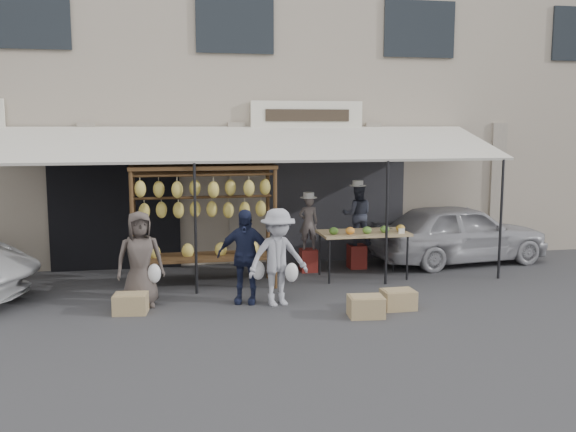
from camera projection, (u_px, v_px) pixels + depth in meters
name	position (u px, v px, depth m)	size (l,w,h in m)	color
ground_plane	(263.00, 308.00, 10.38)	(90.00, 90.00, 0.00)	#2D2D30
shophouse	(222.00, 97.00, 16.18)	(24.00, 6.15, 7.30)	gray
awning	(244.00, 145.00, 12.23)	(10.00, 2.35, 2.92)	beige
banana_rack	(204.00, 202.00, 11.56)	(2.60, 0.90, 2.24)	#4F3319
produce_table	(364.00, 234.00, 12.36)	(1.70, 0.90, 1.04)	tan
vendor_left	(309.00, 223.00, 12.87)	(0.39, 0.26, 1.08)	#655A59
vendor_right	(357.00, 215.00, 13.17)	(0.61, 0.48, 1.26)	#2E313F
customer_left	(140.00, 259.00, 10.40)	(0.77, 0.50, 1.57)	#463D38
customer_mid	(245.00, 256.00, 10.62)	(0.92, 0.38, 1.58)	#1B213E
customer_right	(278.00, 257.00, 10.47)	(1.04, 0.60, 1.60)	#9899A2
stool_left	(308.00, 260.00, 12.98)	(0.33, 0.33, 0.46)	maroon
stool_right	(357.00, 256.00, 13.30)	(0.35, 0.35, 0.49)	maroon
crate_near_a	(366.00, 307.00, 9.91)	(0.54, 0.41, 0.32)	tan
crate_near_b	(398.00, 300.00, 10.33)	(0.52, 0.39, 0.31)	tan
crate_far	(131.00, 304.00, 10.09)	(0.52, 0.39, 0.31)	tan
sedan	(459.00, 233.00, 13.77)	(1.54, 3.82, 1.30)	#ADACB2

